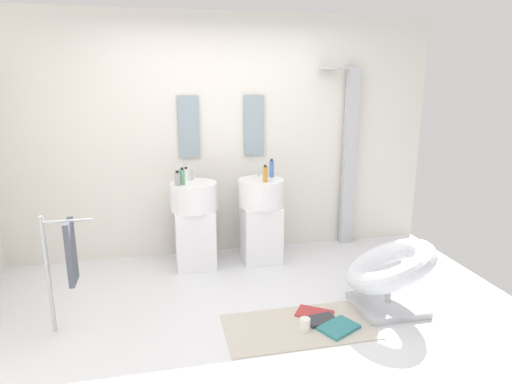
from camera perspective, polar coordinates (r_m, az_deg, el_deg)
The scene contains 19 objects.
ground_plane at distance 3.79m, azimuth -0.45°, elevation -16.62°, with size 4.80×3.60×0.04m, color silver.
rear_partition at distance 4.90m, azimuth -4.51°, elevation 7.05°, with size 4.80×0.10×2.60m, color silver.
pedestal_sink_left at distance 4.64m, azimuth -7.92°, elevation -3.78°, with size 0.48×0.48×1.00m.
pedestal_sink_right at distance 4.74m, azimuth 0.65°, elevation -3.23°, with size 0.48×0.48×1.00m.
vanity_mirror_left at distance 4.78m, azimuth -8.66°, elevation 8.28°, with size 0.22×0.03×0.65m, color #8C9EA8.
vanity_mirror_right at distance 4.88m, azimuth -0.26°, elevation 8.57°, with size 0.22×0.03×0.65m, color #8C9EA8.
shower_column at distance 5.22m, azimuth 11.80°, elevation 4.81°, with size 0.49×0.24×2.05m.
lounge_chair at distance 3.97m, azimuth 16.89°, elevation -9.70°, with size 1.06×1.06×0.65m.
towel_rack at distance 3.69m, azimuth -23.14°, elevation -7.48°, with size 0.37×0.22×0.95m.
area_rug at distance 3.72m, azimuth 5.57°, elevation -16.88°, with size 1.19×0.61×0.01m, color beige.
magazine_teal at distance 3.71m, azimuth 10.62°, elevation -16.79°, with size 0.30×0.21×0.03m, color teal.
magazine_charcoal at distance 3.79m, azimuth 8.35°, elevation -15.99°, with size 0.24×0.16×0.02m, color #38383D.
magazine_red at distance 3.88m, azimuth 7.55°, elevation -15.25°, with size 0.29×0.19×0.02m, color #B73838.
coffee_mug at distance 3.64m, azimuth 6.31°, elevation -16.62°, with size 0.08×0.08×0.10m, color white.
soap_bottle_green at distance 4.45m, azimuth -9.48°, elevation 1.95°, with size 0.05×0.05×0.17m.
soap_bottle_blue at distance 4.74m, azimuth 2.02°, elevation 3.04°, with size 0.05×0.05×0.19m.
soap_bottle_white at distance 4.65m, azimuth -8.99°, elevation 2.28°, with size 0.05×0.05×0.14m.
soap_bottle_amber at distance 4.50m, azimuth 1.19°, elevation 2.32°, with size 0.05×0.05×0.18m.
soap_bottle_grey at distance 4.43m, azimuth -10.09°, elevation 1.70°, with size 0.06×0.06×0.15m.
Camera 1 is at (-0.67, -3.17, 1.94)m, focal length 31.05 mm.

